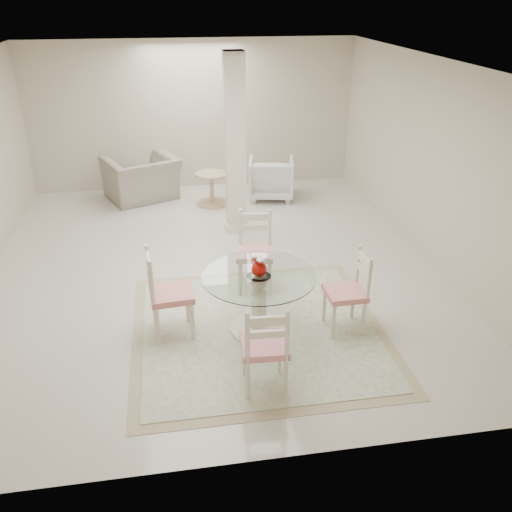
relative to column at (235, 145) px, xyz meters
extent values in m
plane|color=beige|center=(-0.50, -1.30, -1.35)|extent=(7.00, 7.00, 0.00)
cube|color=beige|center=(-0.50, 2.20, 0.00)|extent=(6.00, 0.02, 2.70)
cube|color=beige|center=(-0.50, -4.80, 0.00)|extent=(6.00, 0.02, 2.70)
cube|color=beige|center=(2.50, -1.30, 0.00)|extent=(0.02, 7.00, 2.70)
cube|color=white|center=(-0.50, -1.30, 1.35)|extent=(6.00, 7.00, 0.02)
cube|color=beige|center=(0.00, 0.00, 0.00)|extent=(0.30, 0.30, 2.70)
cube|color=tan|center=(-0.13, -2.95, -1.35)|extent=(2.81, 2.81, 0.01)
cube|color=#EAE7C6|center=(-0.13, -2.95, -1.34)|extent=(2.58, 2.58, 0.01)
cylinder|color=beige|center=(-0.13, -2.95, -1.33)|extent=(0.65, 0.65, 0.05)
cylinder|color=beige|center=(-0.13, -2.95, -0.98)|extent=(0.16, 0.16, 0.67)
cylinder|color=beige|center=(-0.13, -2.95, -0.66)|extent=(0.27, 0.27, 0.03)
cylinder|color=white|center=(-0.13, -2.95, -0.64)|extent=(1.24, 1.24, 0.01)
ellipsoid|color=#AA0C05|center=(-0.13, -2.95, -0.56)|extent=(0.17, 0.17, 0.16)
cylinder|color=#AA0C05|center=(-0.13, -2.95, -0.46)|extent=(0.09, 0.09, 0.05)
cylinder|color=#AA0C05|center=(-0.13, -2.95, -0.43)|extent=(0.15, 0.15, 0.02)
ellipsoid|color=white|center=(-0.13, -2.95, -0.40)|extent=(0.10, 0.10, 0.04)
ellipsoid|color=white|center=(-0.08, -2.93, -0.42)|extent=(0.10, 0.10, 0.04)
ellipsoid|color=white|center=(-0.18, -2.93, -0.41)|extent=(0.10, 0.10, 0.04)
ellipsoid|color=white|center=(-0.12, -3.00, -0.42)|extent=(0.10, 0.10, 0.04)
ellipsoid|color=white|center=(-0.09, -2.99, -0.41)|extent=(0.10, 0.10, 0.04)
cylinder|color=#F1E4C6|center=(0.64, -2.89, -1.13)|extent=(0.04, 0.04, 0.44)
cylinder|color=#F1E4C6|center=(0.64, -3.24, -1.13)|extent=(0.04, 0.04, 0.44)
cylinder|color=#F1E4C6|center=(0.98, -2.89, -1.13)|extent=(0.04, 0.04, 0.44)
cylinder|color=#F1E4C6|center=(0.99, -3.23, -1.13)|extent=(0.04, 0.04, 0.44)
cube|color=red|center=(0.81, -3.06, -0.88)|extent=(0.43, 0.43, 0.07)
cube|color=#F1E4C6|center=(1.00, -3.06, -0.56)|extent=(0.05, 0.38, 0.51)
cylinder|color=beige|center=(-0.24, -2.16, -1.11)|extent=(0.05, 0.05, 0.47)
cylinder|color=beige|center=(0.13, -2.22, -1.11)|extent=(0.05, 0.05, 0.47)
cylinder|color=beige|center=(-0.18, -1.80, -1.11)|extent=(0.05, 0.05, 0.47)
cylinder|color=beige|center=(0.19, -1.86, -1.11)|extent=(0.05, 0.05, 0.47)
cube|color=#B52113|center=(-0.02, -2.01, -0.84)|extent=(0.52, 0.52, 0.07)
cube|color=beige|center=(0.01, -1.81, -0.50)|extent=(0.41, 0.11, 0.55)
cylinder|color=#F3E4C8|center=(-0.87, -3.01, -1.11)|extent=(0.05, 0.05, 0.48)
cylinder|color=#F3E4C8|center=(-0.91, -2.64, -1.11)|extent=(0.05, 0.05, 0.48)
cylinder|color=#F3E4C8|center=(-1.25, -3.05, -1.11)|extent=(0.05, 0.05, 0.48)
cylinder|color=#F3E4C8|center=(-1.28, -2.68, -1.11)|extent=(0.05, 0.05, 0.48)
cube|color=red|center=(-1.08, -2.85, -0.84)|extent=(0.49, 0.49, 0.07)
cube|color=#F3E4C8|center=(-1.28, -2.86, -0.49)|extent=(0.08, 0.42, 0.56)
cylinder|color=beige|center=(-0.05, -3.73, -1.12)|extent=(0.04, 0.04, 0.45)
cylinder|color=beige|center=(-0.41, -3.71, -1.12)|extent=(0.04, 0.04, 0.45)
cylinder|color=beige|center=(-0.07, -4.08, -1.12)|extent=(0.04, 0.04, 0.45)
cylinder|color=beige|center=(-0.43, -4.06, -1.12)|extent=(0.04, 0.04, 0.45)
cube|color=#B61325|center=(-0.24, -3.90, -0.86)|extent=(0.46, 0.46, 0.07)
cube|color=beige|center=(-0.25, -4.09, -0.53)|extent=(0.40, 0.06, 0.53)
imported|color=gray|center=(-1.51, 1.62, -0.96)|extent=(1.51, 1.44, 0.78)
imported|color=white|center=(0.81, 1.31, -0.98)|extent=(0.93, 0.95, 0.74)
cylinder|color=#D2BB81|center=(-0.29, 1.12, -1.33)|extent=(0.53, 0.53, 0.04)
cylinder|color=#D2BB81|center=(-0.29, 1.12, -1.06)|extent=(0.08, 0.08, 0.51)
cylinder|color=#D2BB81|center=(-0.29, 1.12, -0.79)|extent=(0.55, 0.55, 0.03)
camera|label=1|loc=(-0.99, -7.99, 2.14)|focal=38.00mm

